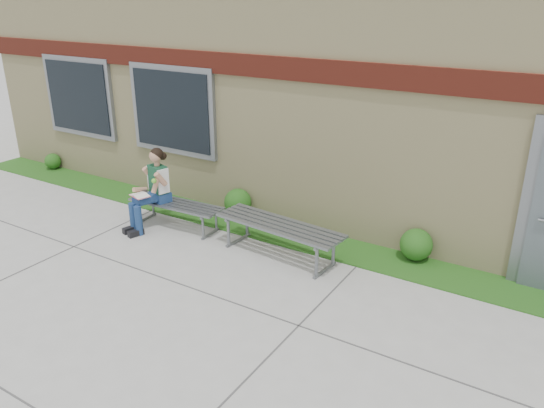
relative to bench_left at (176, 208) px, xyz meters
The scene contains 9 objects.
ground 2.89m from the bench_left, 42.11° to the right, with size 80.00×80.00×0.00m, color #9E9E99.
grass_strip 2.26m from the bench_left, 17.64° to the left, with size 16.00×0.80×0.02m, color #195015.
school_building 4.92m from the bench_left, 62.37° to the left, with size 16.20×6.22×4.20m.
bench_left is the anchor object (origin of this frame).
bench_right 2.00m from the bench_left, ahead, with size 2.06×0.75×0.52m.
girl 0.52m from the bench_left, 148.26° to the right, with size 0.54×0.88×1.35m.
shrub_west 4.52m from the bench_left, 168.17° to the left, with size 0.34×0.34×0.34m, color #195015.
shrub_mid 1.11m from the bench_left, 57.14° to the left, with size 0.48×0.48×0.48m, color #195015.
shrub_east 3.89m from the bench_left, 13.77° to the left, with size 0.47×0.47×0.47m, color #195015.
Camera 1 is at (3.51, -4.17, 3.68)m, focal length 35.00 mm.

